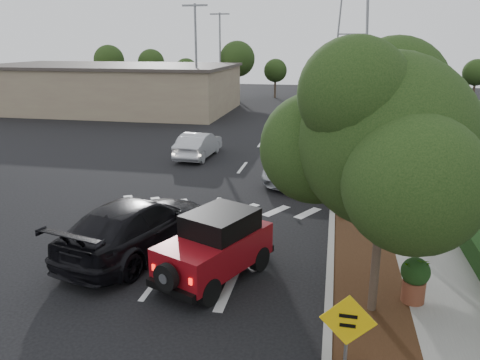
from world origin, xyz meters
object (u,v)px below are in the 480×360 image
(red_jeep, at_px, (219,245))
(silver_suv_ahead, at_px, (303,165))
(speed_hump_sign, at_px, (347,333))
(black_suv_oncoming, at_px, (138,226))

(red_jeep, bearing_deg, silver_suv_ahead, 105.11)
(silver_suv_ahead, xyz_separation_m, speed_hump_sign, (1.70, -13.92, 0.69))
(red_jeep, xyz_separation_m, black_suv_oncoming, (-2.81, 1.07, -0.11))
(red_jeep, height_order, black_suv_oncoming, red_jeep)
(speed_hump_sign, bearing_deg, red_jeep, 130.45)
(red_jeep, relative_size, speed_hump_sign, 1.85)
(black_suv_oncoming, bearing_deg, red_jeep, 172.99)
(red_jeep, height_order, speed_hump_sign, speed_hump_sign)
(black_suv_oncoming, height_order, speed_hump_sign, speed_hump_sign)
(red_jeep, distance_m, speed_hump_sign, 5.29)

